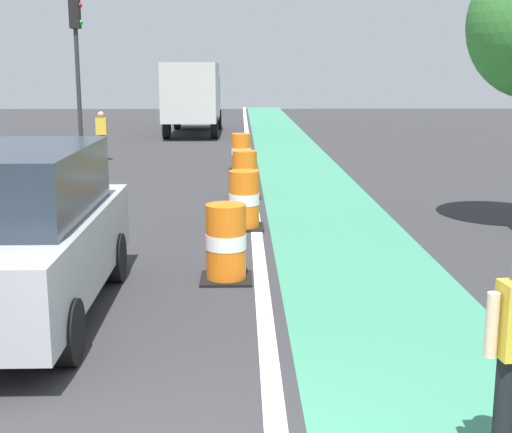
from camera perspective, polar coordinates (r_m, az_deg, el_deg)
The scene contains 10 objects.
bike_lane_strip at distance 16.76m, azimuth 4.88°, elevation 1.76°, with size 2.50×80.00×0.01m, color #387F60.
lane_divider_stripe at distance 16.67m, azimuth -0.26°, elevation 1.75°, with size 0.20×80.00×0.01m, color silver.
parked_suv_nearest at distance 8.72m, azimuth -18.61°, elevation -1.26°, with size 1.95×4.61×2.04m.
traffic_barrel_front at distance 9.84m, azimuth -2.45°, elevation -2.21°, with size 0.73×0.73×1.09m.
traffic_barrel_mid at distance 13.08m, azimuth -0.97°, elevation 1.31°, with size 0.73×0.73×1.09m.
traffic_barrel_back at distance 16.31m, azimuth -0.91°, elevation 3.40°, with size 0.73×0.73×1.09m.
traffic_barrel_far at distance 20.74m, azimuth -1.22°, elevation 5.20°, with size 0.73×0.73×1.09m.
delivery_truck_down_block at distance 32.81m, azimuth -5.10°, elevation 9.89°, with size 2.38×7.61×3.23m.
traffic_light_corner at distance 23.66m, azimuth -14.33°, elevation 12.87°, with size 0.41×0.32×5.10m.
pedestrian_crossing at distance 23.44m, azimuth -12.41°, elevation 6.51°, with size 0.34×0.20×1.61m.
Camera 1 is at (0.62, -4.41, 2.91)m, focal length 49.28 mm.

